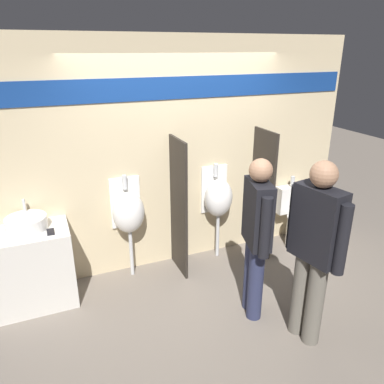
{
  "coord_description": "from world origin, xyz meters",
  "views": [
    {
      "loc": [
        -1.5,
        -3.41,
        2.55
      ],
      "look_at": [
        0.0,
        0.17,
        1.05
      ],
      "focal_mm": 35.0,
      "sensor_mm": 36.0,
      "label": 1
    }
  ],
  "objects_px": {
    "urinal_far": "(218,198)",
    "person_with_lanyard": "(314,247)",
    "cell_phone": "(51,232)",
    "urinal_near_counter": "(128,212)",
    "toilet": "(296,221)",
    "person_in_vest": "(256,233)",
    "sink_basin": "(26,223)"
  },
  "relations": [
    {
      "from": "urinal_far",
      "to": "person_with_lanyard",
      "type": "distance_m",
      "value": 1.65
    },
    {
      "from": "cell_phone",
      "to": "urinal_far",
      "type": "height_order",
      "value": "urinal_far"
    },
    {
      "from": "cell_phone",
      "to": "urinal_near_counter",
      "type": "relative_size",
      "value": 0.11
    },
    {
      "from": "urinal_near_counter",
      "to": "toilet",
      "type": "relative_size",
      "value": 1.31
    },
    {
      "from": "cell_phone",
      "to": "urinal_far",
      "type": "relative_size",
      "value": 0.11
    },
    {
      "from": "urinal_far",
      "to": "person_in_vest",
      "type": "xyz_separation_m",
      "value": [
        -0.17,
        -1.16,
        0.09
      ]
    },
    {
      "from": "urinal_near_counter",
      "to": "urinal_far",
      "type": "distance_m",
      "value": 1.13
    },
    {
      "from": "sink_basin",
      "to": "cell_phone",
      "type": "xyz_separation_m",
      "value": [
        0.21,
        -0.16,
        -0.06
      ]
    },
    {
      "from": "urinal_near_counter",
      "to": "sink_basin",
      "type": "bearing_deg",
      "value": -175.53
    },
    {
      "from": "cell_phone",
      "to": "toilet",
      "type": "height_order",
      "value": "toilet"
    },
    {
      "from": "urinal_near_counter",
      "to": "person_with_lanyard",
      "type": "distance_m",
      "value": 2.06
    },
    {
      "from": "urinal_near_counter",
      "to": "person_in_vest",
      "type": "bearing_deg",
      "value": -50.23
    },
    {
      "from": "urinal_far",
      "to": "person_in_vest",
      "type": "height_order",
      "value": "person_in_vest"
    },
    {
      "from": "person_with_lanyard",
      "to": "person_in_vest",
      "type": "bearing_deg",
      "value": 18.91
    },
    {
      "from": "person_in_vest",
      "to": "person_with_lanyard",
      "type": "distance_m",
      "value": 0.56
    },
    {
      "from": "sink_basin",
      "to": "person_with_lanyard",
      "type": "bearing_deg",
      "value": -34.26
    },
    {
      "from": "sink_basin",
      "to": "toilet",
      "type": "relative_size",
      "value": 0.43
    },
    {
      "from": "urinal_far",
      "to": "person_in_vest",
      "type": "distance_m",
      "value": 1.17
    },
    {
      "from": "toilet",
      "to": "person_with_lanyard",
      "type": "bearing_deg",
      "value": -124.42
    },
    {
      "from": "urinal_near_counter",
      "to": "person_in_vest",
      "type": "distance_m",
      "value": 1.51
    },
    {
      "from": "person_in_vest",
      "to": "urinal_far",
      "type": "bearing_deg",
      "value": 6.71
    },
    {
      "from": "urinal_far",
      "to": "toilet",
      "type": "relative_size",
      "value": 1.31
    },
    {
      "from": "sink_basin",
      "to": "person_in_vest",
      "type": "relative_size",
      "value": 0.25
    },
    {
      "from": "person_in_vest",
      "to": "person_with_lanyard",
      "type": "height_order",
      "value": "person_with_lanyard"
    },
    {
      "from": "toilet",
      "to": "urinal_near_counter",
      "type": "bearing_deg",
      "value": 176.57
    },
    {
      "from": "urinal_far",
      "to": "person_with_lanyard",
      "type": "relative_size",
      "value": 0.71
    },
    {
      "from": "urinal_far",
      "to": "toilet",
      "type": "bearing_deg",
      "value": -6.84
    },
    {
      "from": "sink_basin",
      "to": "person_in_vest",
      "type": "distance_m",
      "value": 2.28
    },
    {
      "from": "toilet",
      "to": "person_in_vest",
      "type": "distance_m",
      "value": 1.75
    },
    {
      "from": "cell_phone",
      "to": "urinal_near_counter",
      "type": "bearing_deg",
      "value": 16.33
    },
    {
      "from": "sink_basin",
      "to": "cell_phone",
      "type": "height_order",
      "value": "sink_basin"
    },
    {
      "from": "urinal_far",
      "to": "person_in_vest",
      "type": "relative_size",
      "value": 0.75
    }
  ]
}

